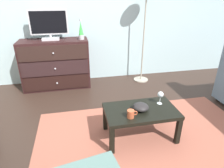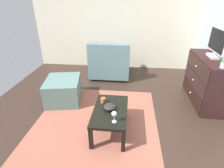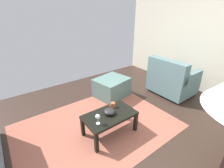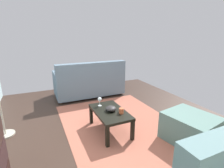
{
  "view_description": "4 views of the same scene",
  "coord_description": "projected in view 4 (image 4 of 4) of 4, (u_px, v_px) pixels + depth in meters",
  "views": [
    {
      "loc": [
        -0.58,
        -1.69,
        1.53
      ],
      "look_at": [
        -0.19,
        0.17,
        0.66
      ],
      "focal_mm": 30.76,
      "sensor_mm": 36.0,
      "label": 1
    },
    {
      "loc": [
        2.19,
        0.3,
        1.81
      ],
      "look_at": [
        -0.15,
        0.04,
        0.64
      ],
      "focal_mm": 28.75,
      "sensor_mm": 36.0,
      "label": 2
    },
    {
      "loc": [
        1.29,
        1.69,
        1.86
      ],
      "look_at": [
        -0.09,
        -0.16,
        0.75
      ],
      "focal_mm": 25.34,
      "sensor_mm": 36.0,
      "label": 3
    },
    {
      "loc": [
        -2.24,
        1.08,
        1.57
      ],
      "look_at": [
        0.17,
        -0.01,
        0.8
      ],
      "focal_mm": 27.69,
      "sensor_mm": 36.0,
      "label": 4
    }
  ],
  "objects": [
    {
      "name": "area_rug",
      "position": [
        121.0,
        125.0,
        3.08
      ],
      "size": [
        2.6,
        1.9,
        0.01
      ],
      "primitive_type": "cube",
      "color": "#9F5744",
      "rests_on": "ground_plane"
    },
    {
      "name": "coffee_table",
      "position": [
        110.0,
        114.0,
        2.82
      ],
      "size": [
        0.81,
        0.47,
        0.37
      ],
      "color": "black",
      "rests_on": "ground_plane"
    },
    {
      "name": "ground_plane",
      "position": [
        116.0,
        135.0,
        2.84
      ],
      "size": [
        5.69,
        4.48,
        0.05
      ],
      "primitive_type": "cube",
      "color": "#35251D"
    },
    {
      "name": "ottoman",
      "position": [
        190.0,
        128.0,
        2.58
      ],
      "size": [
        0.8,
        0.72,
        0.43
      ],
      "primitive_type": "cube",
      "rotation": [
        0.0,
        0.0,
        0.18
      ],
      "color": "slate",
      "rests_on": "ground_plane"
    },
    {
      "name": "couch_large",
      "position": [
        89.0,
        82.0,
        4.49
      ],
      "size": [
        0.85,
        1.71,
        0.91
      ],
      "color": "#332319",
      "rests_on": "ground_plane"
    },
    {
      "name": "bowl_decorative",
      "position": [
        111.0,
        109.0,
        2.8
      ],
      "size": [
        0.18,
        0.18,
        0.08
      ],
      "primitive_type": "ellipsoid",
      "color": "#262323",
      "rests_on": "coffee_table"
    },
    {
      "name": "mug",
      "position": [
        121.0,
        111.0,
        2.71
      ],
      "size": [
        0.11,
        0.08,
        0.08
      ],
      "color": "#BE5533",
      "rests_on": "coffee_table"
    },
    {
      "name": "wine_glass",
      "position": [
        100.0,
        99.0,
        2.97
      ],
      "size": [
        0.07,
        0.07,
        0.16
      ],
      "color": "silver",
      "rests_on": "coffee_table"
    }
  ]
}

